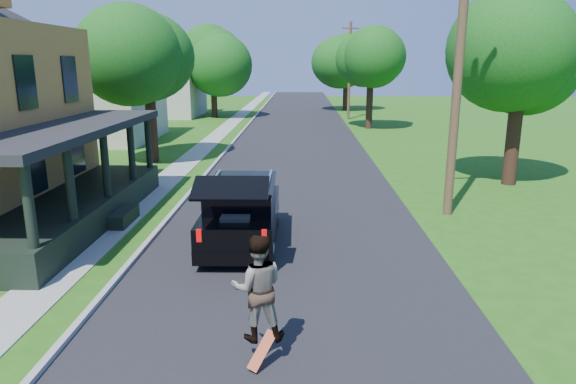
{
  "coord_description": "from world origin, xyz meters",
  "views": [
    {
      "loc": [
        0.25,
        -9.44,
        4.99
      ],
      "look_at": [
        -0.06,
        3.0,
        1.83
      ],
      "focal_mm": 32.0,
      "sensor_mm": 36.0,
      "label": 1
    }
  ],
  "objects_px": {
    "black_suv": "(242,212)",
    "utility_pole_near": "(460,48)",
    "skateboarder": "(258,288)",
    "tree_right_near": "(521,53)"
  },
  "relations": [
    {
      "from": "black_suv",
      "to": "utility_pole_near",
      "type": "bearing_deg",
      "value": 23.76
    },
    {
      "from": "tree_right_near",
      "to": "utility_pole_near",
      "type": "xyz_separation_m",
      "value": [
        -3.76,
        -4.56,
        0.06
      ]
    },
    {
      "from": "tree_right_near",
      "to": "utility_pole_near",
      "type": "height_order",
      "value": "utility_pole_near"
    },
    {
      "from": "skateboarder",
      "to": "tree_right_near",
      "type": "distance_m",
      "value": 16.89
    },
    {
      "from": "skateboarder",
      "to": "tree_right_near",
      "type": "height_order",
      "value": "tree_right_near"
    },
    {
      "from": "tree_right_near",
      "to": "utility_pole_near",
      "type": "relative_size",
      "value": 0.79
    },
    {
      "from": "utility_pole_near",
      "to": "black_suv",
      "type": "bearing_deg",
      "value": -164.84
    },
    {
      "from": "skateboarder",
      "to": "utility_pole_near",
      "type": "bearing_deg",
      "value": -129.2
    },
    {
      "from": "black_suv",
      "to": "utility_pole_near",
      "type": "height_order",
      "value": "utility_pole_near"
    },
    {
      "from": "black_suv",
      "to": "utility_pole_near",
      "type": "distance_m",
      "value": 8.55
    }
  ]
}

